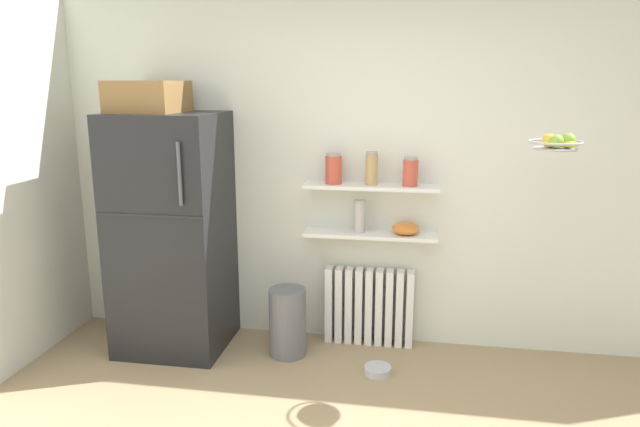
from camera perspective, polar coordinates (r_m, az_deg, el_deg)
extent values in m
cube|color=silver|center=(4.14, 4.14, 4.64)|extent=(7.04, 0.10, 2.60)
cube|color=black|center=(4.20, -14.53, -1.94)|extent=(0.74, 0.68, 1.70)
cube|color=#262628|center=(3.85, -16.77, -0.21)|extent=(0.73, 0.01, 0.01)
cylinder|color=#4C4C51|center=(3.68, -13.85, 3.83)|extent=(0.02, 0.02, 0.40)
cube|color=olive|center=(4.11, -16.74, 11.11)|extent=(0.44, 0.47, 0.21)
cube|color=white|center=(4.31, 0.94, -9.00)|extent=(0.05, 0.12, 0.57)
cube|color=white|center=(4.30, 1.93, -9.06)|extent=(0.05, 0.12, 0.57)
cube|color=white|center=(4.29, 2.92, -9.11)|extent=(0.05, 0.12, 0.57)
cube|color=white|center=(4.29, 3.92, -9.17)|extent=(0.05, 0.12, 0.57)
cube|color=white|center=(4.28, 4.92, -9.22)|extent=(0.05, 0.12, 0.57)
cube|color=white|center=(4.28, 5.92, -9.27)|extent=(0.05, 0.12, 0.57)
cube|color=white|center=(4.27, 6.93, -9.31)|extent=(0.05, 0.12, 0.57)
cube|color=white|center=(4.27, 7.93, -9.35)|extent=(0.05, 0.12, 0.57)
cube|color=white|center=(4.27, 8.94, -9.39)|extent=(0.05, 0.12, 0.57)
cube|color=white|center=(4.07, 5.03, -2.09)|extent=(0.94, 0.22, 0.02)
cube|color=white|center=(4.00, 5.13, 2.70)|extent=(0.94, 0.22, 0.02)
cylinder|color=#C64C38|center=(4.01, 1.36, 4.37)|extent=(0.12, 0.12, 0.20)
cylinder|color=gray|center=(3.99, 1.36, 5.90)|extent=(0.11, 0.11, 0.02)
cylinder|color=tan|center=(3.98, 5.17, 4.37)|extent=(0.09, 0.09, 0.21)
cylinder|color=gray|center=(3.96, 5.20, 6.02)|extent=(0.08, 0.08, 0.02)
cylinder|color=#C64C38|center=(3.97, 9.01, 4.01)|extent=(0.10, 0.10, 0.18)
cylinder|color=gray|center=(3.96, 9.06, 5.44)|extent=(0.10, 0.10, 0.02)
cylinder|color=#B2ADA8|center=(4.05, 3.94, -0.29)|extent=(0.08, 0.08, 0.23)
ellipsoid|color=orange|center=(4.05, 8.55, -1.48)|extent=(0.19, 0.19, 0.08)
cylinder|color=slate|center=(4.11, -3.25, -10.76)|extent=(0.26, 0.26, 0.49)
cylinder|color=#B7B7BC|center=(3.97, 5.78, -15.28)|extent=(0.18, 0.18, 0.05)
torus|color=#B2B2B7|center=(3.60, 22.44, 6.62)|extent=(0.30, 0.30, 0.01)
cylinder|color=#A8A8AD|center=(3.61, 22.39, 5.99)|extent=(0.25, 0.25, 0.01)
sphere|color=#7FAD38|center=(3.61, 23.52, 6.67)|extent=(0.09, 0.09, 0.09)
sphere|color=gold|center=(3.64, 22.34, 6.70)|extent=(0.07, 0.07, 0.07)
sphere|color=gold|center=(3.59, 21.93, 6.75)|extent=(0.08, 0.08, 0.08)
sphere|color=#7FAD38|center=(3.56, 22.51, 6.65)|extent=(0.08, 0.08, 0.08)
ellipsoid|color=yellow|center=(3.58, 23.10, 6.45)|extent=(0.17, 0.12, 0.05)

